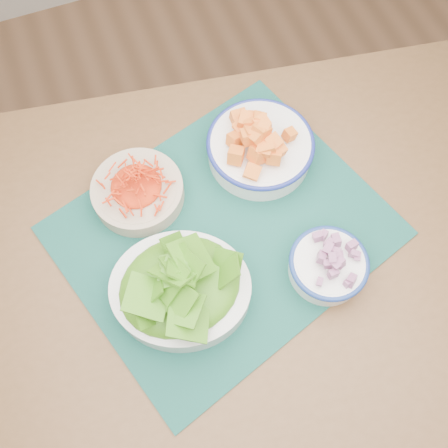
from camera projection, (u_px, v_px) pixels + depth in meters
name	position (u px, v px, depth m)	size (l,w,h in m)	color
table	(243.00, 263.00, 1.06)	(1.39, 1.04, 0.75)	brown
placemat	(224.00, 231.00, 0.98)	(0.59, 0.49, 0.00)	#0B332D
carrot_bowl	(137.00, 189.00, 0.98)	(0.23, 0.23, 0.07)	#C1AC8F
squash_bowl	(261.00, 143.00, 1.01)	(0.23, 0.23, 0.10)	white
lettuce_bowl	(180.00, 286.00, 0.88)	(0.31, 0.29, 0.12)	white
onion_bowl	(329.00, 264.00, 0.91)	(0.18, 0.18, 0.08)	white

